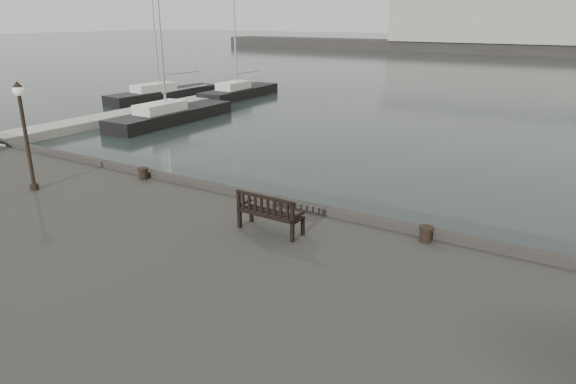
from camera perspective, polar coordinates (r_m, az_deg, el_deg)
name	(u,v)px	position (r m, az deg, el deg)	size (l,w,h in m)	color
ground	(283,252)	(15.11, -0.60, -6.71)	(400.00, 400.00, 0.00)	black
pontoon	(103,120)	(35.31, -19.90, 7.56)	(2.00, 24.00, 0.50)	#A9A79C
breakwater	(540,30)	(104.20, 26.25, 15.86)	(140.00, 9.50, 12.20)	#383530
bench	(270,220)	(12.45, -2.00, -3.12)	(1.67, 0.61, 0.95)	black
bollard_left	(143,173)	(17.18, -15.78, 2.00)	(0.35, 0.35, 0.37)	black
bollard_right	(426,234)	(12.38, 15.06, -4.55)	(0.35, 0.35, 0.36)	black
lamp_post	(23,122)	(16.88, -27.33, 6.95)	(0.33, 0.33, 3.24)	black
yacht_b	(165,96)	(44.51, -13.55, 10.30)	(3.33, 10.46, 13.55)	black
yacht_c	(172,118)	(34.55, -12.76, 7.98)	(2.50, 9.72, 13.02)	black
yacht_d	(240,95)	(44.53, -5.38, 10.71)	(2.68, 8.81, 11.10)	black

